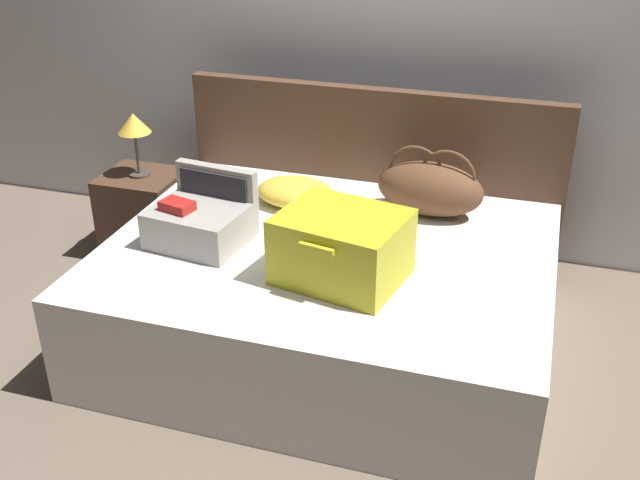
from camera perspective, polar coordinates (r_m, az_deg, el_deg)
ground_plane at (r=3.49m, az=-1.38°, el=-11.26°), size 12.00×12.00×0.00m
back_wall at (r=4.40m, az=5.54°, el=15.81°), size 8.00×0.10×2.60m
bed at (r=3.65m, az=0.58°, el=-4.24°), size 2.07×1.64×0.53m
headboard at (r=4.27m, az=3.94°, el=4.61°), size 2.11×0.08×1.06m
hard_case_large at (r=3.20m, az=1.66°, el=-0.46°), size 0.59×0.51×0.30m
hard_case_medium at (r=3.57m, az=-9.08°, el=1.53°), size 0.47×0.43×0.33m
duffel_bag at (r=3.83m, az=8.38°, el=3.94°), size 0.57×0.33×0.36m
pillow_near_headboard at (r=3.92m, az=-1.84°, el=3.66°), size 0.42×0.31×0.14m
nightstand at (r=4.59m, az=-13.22°, el=1.90°), size 0.44×0.40×0.51m
table_lamp at (r=4.39m, az=-13.99°, el=8.38°), size 0.19×0.19×0.37m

